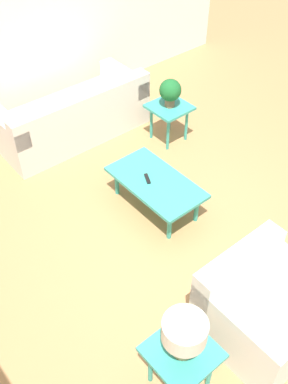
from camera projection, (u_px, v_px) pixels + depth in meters
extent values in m
plane|color=#A87A4C|center=(173.00, 226.00, 5.02)|extent=(14.00, 14.00, 0.00)
cube|color=white|center=(18.00, 21.00, 5.81)|extent=(0.12, 7.20, 2.70)
cube|color=silver|center=(72.00, 121.00, 6.16)|extent=(0.94, 2.04, 0.42)
cube|color=silver|center=(83.00, 107.00, 5.69)|extent=(0.23, 2.03, 0.35)
cube|color=silver|center=(124.00, 78.00, 6.36)|extent=(0.91, 0.21, 0.23)
cube|color=silver|center=(6.00, 125.00, 5.51)|extent=(0.91, 0.21, 0.23)
cube|color=silver|center=(263.00, 318.00, 3.94)|extent=(0.92, 0.97, 0.41)
cube|color=silver|center=(239.00, 266.00, 3.88)|extent=(0.21, 0.96, 0.36)
cube|color=silver|center=(238.00, 324.00, 3.54)|extent=(0.91, 0.17, 0.24)
cube|color=teal|center=(156.00, 182.00, 4.99)|extent=(1.12, 0.61, 0.04)
cylinder|color=teal|center=(197.00, 209.00, 4.96)|extent=(0.05, 0.05, 0.35)
cylinder|color=teal|center=(143.00, 168.00, 5.48)|extent=(0.05, 0.05, 0.35)
cylinder|color=teal|center=(169.00, 226.00, 4.77)|extent=(0.05, 0.05, 0.35)
cylinder|color=teal|center=(117.00, 182.00, 5.29)|extent=(0.05, 0.05, 0.35)
cube|color=teal|center=(170.00, 107.00, 5.87)|extent=(0.50, 0.50, 0.04)
cylinder|color=teal|center=(186.00, 125.00, 6.03)|extent=(0.04, 0.04, 0.49)
cylinder|color=teal|center=(170.00, 114.00, 6.22)|extent=(0.04, 0.04, 0.49)
cylinder|color=teal|center=(168.00, 134.00, 5.88)|extent=(0.04, 0.04, 0.49)
cylinder|color=teal|center=(151.00, 123.00, 6.06)|extent=(0.04, 0.04, 0.49)
cube|color=teal|center=(182.00, 352.00, 3.39)|extent=(0.50, 0.50, 0.04)
cylinder|color=teal|center=(210.00, 371.00, 3.55)|extent=(0.04, 0.04, 0.49)
cylinder|color=teal|center=(181.00, 341.00, 3.74)|extent=(0.04, 0.04, 0.49)
cylinder|color=teal|center=(150.00, 366.00, 3.58)|extent=(0.04, 0.04, 0.49)
cylinder|color=brown|center=(170.00, 102.00, 5.82)|extent=(0.13, 0.13, 0.11)
sphere|color=#195B28|center=(170.00, 90.00, 5.70)|extent=(0.28, 0.28, 0.28)
cylinder|color=#997F4C|center=(183.00, 344.00, 3.30)|extent=(0.15, 0.15, 0.21)
cylinder|color=beige|center=(185.00, 330.00, 3.17)|extent=(0.33, 0.33, 0.18)
cube|color=black|center=(147.00, 179.00, 4.99)|extent=(0.16, 0.11, 0.02)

